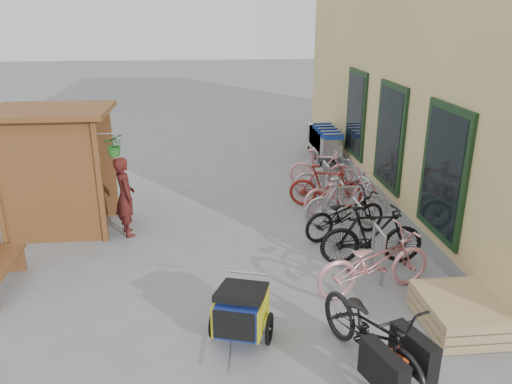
{
  "coord_description": "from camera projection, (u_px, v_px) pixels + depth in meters",
  "views": [
    {
      "loc": [
        -0.32,
        -6.9,
        4.04
      ],
      "look_at": [
        0.5,
        1.5,
        1.0
      ],
      "focal_mm": 35.0,
      "sensor_mm": 36.0,
      "label": 1
    }
  ],
  "objects": [
    {
      "name": "bike_7",
      "position": [
        321.0,
        168.0,
        12.14
      ],
      "size": [
        1.62,
        0.79,
        0.94
      ],
      "primitive_type": "imported",
      "rotation": [
        0.0,
        0.0,
        1.33
      ],
      "color": "pink",
      "rests_on": "ground"
    },
    {
      "name": "bike_0",
      "position": [
        375.0,
        262.0,
        7.51
      ],
      "size": [
        2.03,
        1.13,
        1.01
      ],
      "primitive_type": "imported",
      "rotation": [
        0.0,
        0.0,
        1.82
      ],
      "color": "pink",
      "rests_on": "ground"
    },
    {
      "name": "bike_3",
      "position": [
        347.0,
        202.0,
        9.82
      ],
      "size": [
        1.74,
        0.54,
        1.04
      ],
      "primitive_type": "imported",
      "rotation": [
        0.0,
        0.0,
        1.6
      ],
      "color": "#AEAEB3",
      "rests_on": "ground"
    },
    {
      "name": "child_trailer",
      "position": [
        241.0,
        309.0,
        6.42
      ],
      "size": [
        0.88,
        1.37,
        0.79
      ],
      "rotation": [
        0.0,
        0.0,
        -0.3
      ],
      "color": "navy",
      "rests_on": "ground"
    },
    {
      "name": "bike_1",
      "position": [
        372.0,
        235.0,
        8.35
      ],
      "size": [
        1.76,
        0.55,
        1.05
      ],
      "primitive_type": "imported",
      "rotation": [
        0.0,
        0.0,
        1.54
      ],
      "color": "black",
      "rests_on": "ground"
    },
    {
      "name": "bike_6",
      "position": [
        326.0,
        176.0,
        11.72
      ],
      "size": [
        1.71,
        0.85,
        0.86
      ],
      "primitive_type": "imported",
      "rotation": [
        0.0,
        0.0,
        1.75
      ],
      "color": "#AEAEB3",
      "rests_on": "ground"
    },
    {
      "name": "bike_4",
      "position": [
        341.0,
        191.0,
        10.62
      ],
      "size": [
        1.87,
        1.08,
        0.93
      ],
      "primitive_type": "imported",
      "rotation": [
        0.0,
        0.0,
        1.85
      ],
      "color": "pink",
      "rests_on": "ground"
    },
    {
      "name": "kiosk",
      "position": [
        51.0,
        154.0,
        9.34
      ],
      "size": [
        2.49,
        1.65,
        2.4
      ],
      "color": "brown",
      "rests_on": "ground"
    },
    {
      "name": "pallet_stack",
      "position": [
        460.0,
        313.0,
        6.75
      ],
      "size": [
        1.0,
        1.2,
        0.4
      ],
      "color": "tan",
      "rests_on": "ground"
    },
    {
      "name": "bike_2",
      "position": [
        345.0,
        214.0,
        9.4
      ],
      "size": [
        1.85,
        1.16,
        0.92
      ],
      "primitive_type": "imported",
      "rotation": [
        0.0,
        0.0,
        1.91
      ],
      "color": "black",
      "rests_on": "ground"
    },
    {
      "name": "person_kiosk",
      "position": [
        125.0,
        197.0,
        9.41
      ],
      "size": [
        0.55,
        0.66,
        1.54
      ],
      "primitive_type": "imported",
      "rotation": [
        0.0,
        0.0,
        1.96
      ],
      "color": "maroon",
      "rests_on": "ground"
    },
    {
      "name": "bike_rack",
      "position": [
        340.0,
        196.0,
        10.14
      ],
      "size": [
        0.05,
        5.35,
        0.86
      ],
      "color": "#A5A8AD",
      "rests_on": "ground"
    },
    {
      "name": "cargo_bike",
      "position": [
        373.0,
        333.0,
        5.85
      ],
      "size": [
        1.26,
        2.04,
        1.01
      ],
      "rotation": [
        0.0,
        0.0,
        0.33
      ],
      "color": "black",
      "rests_on": "ground"
    },
    {
      "name": "ground",
      "position": [
        234.0,
        285.0,
        7.86
      ],
      "size": [
        80.0,
        80.0,
        0.0
      ],
      "primitive_type": "plane",
      "color": "gray"
    },
    {
      "name": "shopping_carts",
      "position": [
        324.0,
        139.0,
        14.4
      ],
      "size": [
        0.57,
        2.28,
        1.03
      ],
      "color": "silver",
      "rests_on": "ground"
    },
    {
      "name": "bike_5",
      "position": [
        326.0,
        186.0,
        10.85
      ],
      "size": [
        1.65,
        0.86,
        0.95
      ],
      "primitive_type": "imported",
      "rotation": [
        0.0,
        0.0,
        1.29
      ],
      "color": "maroon",
      "rests_on": "ground"
    },
    {
      "name": "building",
      "position": [
        502.0,
        38.0,
        11.48
      ],
      "size": [
        6.07,
        13.0,
        7.0
      ],
      "color": "#D3BB79",
      "rests_on": "ground"
    }
  ]
}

